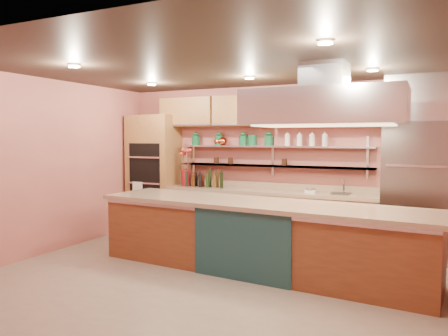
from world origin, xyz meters
The scene contains 20 objects.
floor centered at (0.00, 0.00, -0.01)m, with size 6.00×5.00×0.02m, color gray.
ceiling centered at (0.00, 0.00, 2.80)m, with size 6.00×5.00×0.02m, color black.
wall_back centered at (0.00, 2.50, 1.40)m, with size 6.00×0.04×2.80m, color #AB5A51.
wall_front centered at (0.00, -2.50, 1.40)m, with size 6.00×0.04×2.80m, color #AB5A51.
wall_left centered at (-3.00, 0.00, 1.40)m, with size 0.04×5.00×2.80m, color #AB5A51.
oven_stack centered at (-2.45, 2.18, 1.15)m, with size 0.95×0.64×2.30m, color olive.
refrigerator centered at (2.35, 2.14, 1.05)m, with size 0.95×0.72×2.10m, color slate.
back_counter centered at (-0.05, 2.20, 0.47)m, with size 3.84×0.64×0.93m, color tan.
wall_shelf_lower centered at (-0.05, 2.37, 1.35)m, with size 3.60×0.26×0.03m, color silver.
wall_shelf_upper centered at (-0.05, 2.37, 1.70)m, with size 3.60×0.26×0.03m, color silver.
upper_cabinets centered at (0.00, 2.32, 2.35)m, with size 4.60×0.36×0.55m, color olive.
range_hood centered at (1.30, 0.54, 2.25)m, with size 2.00×1.00×0.45m, color silver.
ceiling_downlights centered at (0.00, 0.20, 2.77)m, with size 4.00×2.80×0.02m, color #FFE5A5.
island centered at (0.40, 0.54, 0.49)m, with size 4.67×1.01×0.97m, color brown.
flower_vase centered at (-1.70, 2.15, 1.09)m, with size 0.18×0.18×0.32m, color maroon.
oil_bottle_cluster centered at (-1.28, 2.15, 1.07)m, with size 0.86×0.25×0.28m, color black.
kitchen_scale centered at (0.74, 2.15, 0.98)m, with size 0.18×0.13×0.10m, color silver.
bar_faucet centered at (1.26, 2.25, 1.05)m, with size 0.03×0.03×0.24m, color silver.
copper_kettle centered at (-1.02, 2.37, 1.79)m, with size 0.19×0.19×0.15m, color #B8472A.
green_canister centered at (-0.42, 2.37, 1.81)m, with size 0.16×0.16×0.19m, color #104D2B.
Camera 1 is at (2.55, -5.07, 1.86)m, focal length 35.00 mm.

